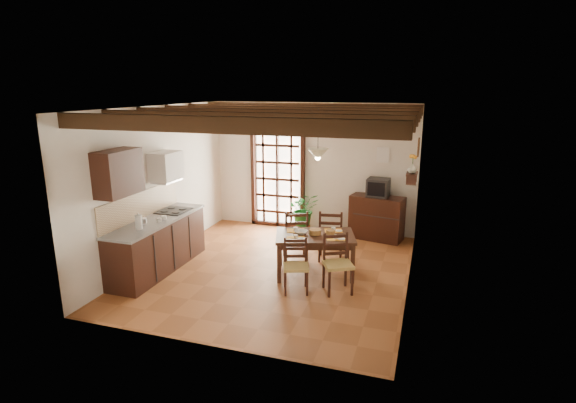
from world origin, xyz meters
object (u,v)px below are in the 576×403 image
at_px(chair_near_right, 337,274).
at_px(chair_far_left, 295,244).
at_px(kitchen_counter, 158,244).
at_px(chair_near_left, 296,275).
at_px(crt_tv, 378,187).
at_px(pendant_lamp, 318,153).
at_px(dining_table, 315,240).
at_px(potted_plant, 304,208).
at_px(sideboard, 377,218).
at_px(chair_far_right, 330,244).

height_order(chair_near_right, chair_far_left, chair_far_left).
distance_m(kitchen_counter, chair_near_left, 2.54).
xyz_separation_m(kitchen_counter, chair_near_left, (2.53, -0.10, -0.21)).
bearing_deg(crt_tv, pendant_lamp, -105.23).
xyz_separation_m(kitchen_counter, dining_table, (2.65, 0.64, 0.15)).
distance_m(chair_far_left, potted_plant, 1.59).
relative_size(kitchen_counter, chair_near_right, 2.46).
height_order(chair_near_left, sideboard, sideboard).
distance_m(dining_table, chair_near_left, 0.83).
height_order(chair_near_left, crt_tv, crt_tv).
relative_size(dining_table, chair_far_left, 1.55).
bearing_deg(chair_far_right, chair_near_left, 71.72).
distance_m(kitchen_counter, chair_far_left, 2.45).
bearing_deg(kitchen_counter, potted_plant, 55.64).
height_order(sideboard, crt_tv, crt_tv).
bearing_deg(chair_near_left, kitchen_counter, 157.91).
relative_size(chair_near_left, pendant_lamp, 1.00).
bearing_deg(pendant_lamp, sideboard, 69.68).
bearing_deg(kitchen_counter, sideboard, 39.55).
xyz_separation_m(dining_table, crt_tv, (0.77, 2.18, 0.49)).
distance_m(dining_table, crt_tv, 2.37).
xyz_separation_m(crt_tv, pendant_lamp, (-0.77, -2.08, 0.97)).
bearing_deg(chair_near_left, crt_tv, 53.19).
xyz_separation_m(dining_table, chair_near_right, (0.51, -0.54, -0.33)).
bearing_deg(chair_far_left, chair_near_left, 82.46).
relative_size(chair_near_right, chair_far_left, 0.95).
height_order(crt_tv, potted_plant, potted_plant).
height_order(chair_near_left, chair_far_left, chair_far_left).
bearing_deg(sideboard, chair_near_left, -95.32).
bearing_deg(potted_plant, dining_table, -69.34).
distance_m(sideboard, potted_plant, 1.57).
relative_size(chair_far_left, crt_tv, 2.05).
relative_size(chair_far_left, potted_plant, 0.51).
bearing_deg(chair_far_right, dining_table, 71.79).
bearing_deg(sideboard, pendant_lamp, -98.75).
bearing_deg(kitchen_counter, dining_table, 13.55).
height_order(chair_near_left, chair_near_right, chair_near_right).
bearing_deg(crt_tv, chair_near_left, -101.78).
xyz_separation_m(chair_near_right, chair_far_right, (-0.40, 1.28, 0.02)).
relative_size(chair_near_left, chair_far_right, 0.87).
height_order(chair_near_left, potted_plant, potted_plant).
distance_m(potted_plant, pendant_lamp, 2.61).
bearing_deg(sideboard, potted_plant, -164.71).
distance_m(dining_table, chair_far_right, 0.81).
xyz_separation_m(chair_far_right, pendant_lamp, (-0.11, -0.63, 1.78)).
relative_size(kitchen_counter, pendant_lamp, 2.66).
height_order(dining_table, chair_near_right, chair_near_right).
relative_size(kitchen_counter, crt_tv, 4.79).
xyz_separation_m(chair_near_right, pendant_lamp, (-0.51, 0.64, 1.79)).
distance_m(kitchen_counter, dining_table, 2.73).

